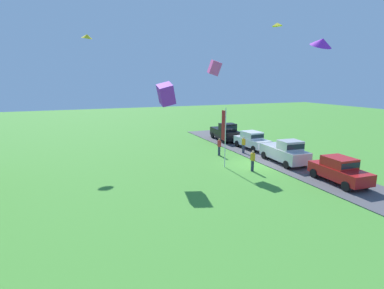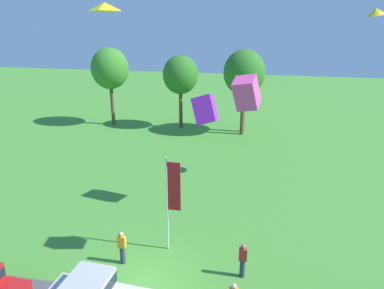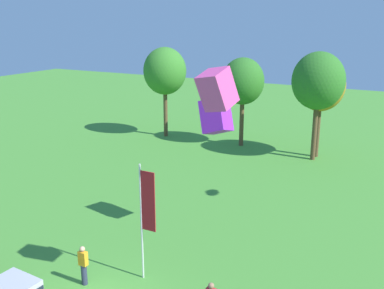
{
  "view_description": "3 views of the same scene",
  "coord_description": "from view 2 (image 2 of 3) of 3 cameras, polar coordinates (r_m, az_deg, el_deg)",
  "views": [
    {
      "loc": [
        -21.2,
        14.5,
        7.16
      ],
      "look_at": [
        -0.94,
        6.32,
        2.49
      ],
      "focal_mm": 28.0,
      "sensor_mm": 36.0,
      "label": 1
    },
    {
      "loc": [
        4.57,
        -12.8,
        11.38
      ],
      "look_at": [
        0.8,
        6.79,
        4.27
      ],
      "focal_mm": 35.0,
      "sensor_mm": 36.0,
      "label": 2
    },
    {
      "loc": [
        9.91,
        -10.88,
        10.54
      ],
      "look_at": [
        0.81,
        6.29,
        5.0
      ],
      "focal_mm": 42.0,
      "sensor_mm": 36.0,
      "label": 3
    }
  ],
  "objects": [
    {
      "name": "person_watching_sky",
      "position": [
        18.6,
        -10.6,
        -15.15
      ],
      "size": [
        0.36,
        0.24,
        1.71
      ],
      "color": "#2D334C",
      "rests_on": "ground"
    },
    {
      "name": "kite_box_over_trees",
      "position": [
        21.25,
        2.01,
        5.32
      ],
      "size": [
        1.57,
        1.45,
        2.01
      ],
      "primitive_type": "cube",
      "rotation": [
        0.25,
        0.3,
        3.15
      ],
      "color": "purple"
    },
    {
      "name": "tree_left_of_center",
      "position": [
        39.6,
        -12.41,
        11.21
      ],
      "size": [
        3.8,
        3.8,
        8.02
      ],
      "color": "brown",
      "rests_on": "ground"
    },
    {
      "name": "kite_diamond_trailing_tail",
      "position": [
        12.66,
        -13.13,
        19.78
      ],
      "size": [
        0.81,
        0.77,
        0.3
      ],
      "primitive_type": "pyramid",
      "rotation": [
        0.06,
        0.0,
        3.18
      ],
      "color": "yellow"
    },
    {
      "name": "kite_box_high_right",
      "position": [
        15.28,
        8.31,
        7.79
      ],
      "size": [
        1.21,
        1.29,
        1.52
      ],
      "primitive_type": "cube",
      "rotation": [
        0.17,
        0.3,
        4.56
      ],
      "color": "#EA4C9E"
    },
    {
      "name": "tree_center_back",
      "position": [
        36.64,
        8.06,
        10.32
      ],
      "size": [
        3.6,
        3.6,
        7.59
      ],
      "color": "brown",
      "rests_on": "ground"
    },
    {
      "name": "tree_lone_near",
      "position": [
        35.7,
        7.96,
        10.77
      ],
      "size": [
        3.87,
        3.87,
        8.16
      ],
      "color": "brown",
      "rests_on": "ground"
    },
    {
      "name": "flag_banner",
      "position": [
        18.09,
        -3.11,
        -7.37
      ],
      "size": [
        0.71,
        0.08,
        5.02
      ],
      "color": "silver",
      "rests_on": "ground"
    },
    {
      "name": "tree_right_of_center",
      "position": [
        37.73,
        -1.77,
        10.53
      ],
      "size": [
        3.5,
        3.5,
        7.39
      ],
      "color": "brown",
      "rests_on": "ground"
    },
    {
      "name": "ground_plane",
      "position": [
        17.73,
        -7.15,
        -20.5
      ],
      "size": [
        120.0,
        120.0,
        0.0
      ],
      "primitive_type": "plane",
      "color": "#478E33"
    },
    {
      "name": "person_beside_suv",
      "position": [
        17.67,
        7.73,
        -17.06
      ],
      "size": [
        0.36,
        0.24,
        1.71
      ],
      "color": "#2D334C",
      "rests_on": "ground"
    },
    {
      "name": "kite_delta_low_drifter",
      "position": [
        26.11,
        26.29,
        17.7
      ],
      "size": [
        1.49,
        1.47,
        0.59
      ],
      "primitive_type": "cone",
      "rotation": [
        0.2,
        0.0,
        5.21
      ],
      "color": "yellow"
    }
  ]
}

